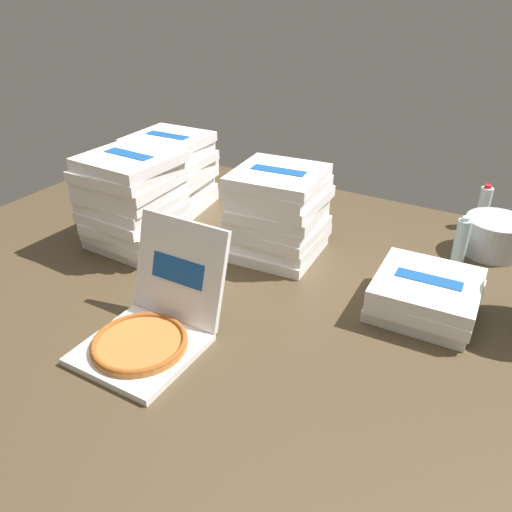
# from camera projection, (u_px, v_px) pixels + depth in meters

# --- Properties ---
(ground_plane) EXTENTS (3.20, 2.40, 0.02)m
(ground_plane) POSITION_uv_depth(u_px,v_px,m) (255.00, 306.00, 1.92)
(ground_plane) COLOR #4C3D28
(open_pizza_box) EXTENTS (0.35, 0.47, 0.37)m
(open_pizza_box) POSITION_uv_depth(u_px,v_px,m) (152.00, 324.00, 1.69)
(open_pizza_box) COLOR white
(open_pizza_box) RESTS_ON ground_plane
(pizza_stack_right_mid) EXTENTS (0.42, 0.41, 0.37)m
(pizza_stack_right_mid) POSITION_uv_depth(u_px,v_px,m) (171.00, 172.00, 2.61)
(pizza_stack_right_mid) COLOR white
(pizza_stack_right_mid) RESTS_ON ground_plane
(pizza_stack_center_near) EXTENTS (0.39, 0.40, 0.37)m
(pizza_stack_center_near) POSITION_uv_depth(u_px,v_px,m) (278.00, 212.00, 2.18)
(pizza_stack_center_near) COLOR white
(pizza_stack_center_near) RESTS_ON ground_plane
(pizza_stack_left_near) EXTENTS (0.37, 0.37, 0.14)m
(pizza_stack_left_near) POSITION_uv_depth(u_px,v_px,m) (426.00, 295.00, 1.84)
(pizza_stack_left_near) COLOR white
(pizza_stack_left_near) RESTS_ON ground_plane
(pizza_stack_left_mid) EXTENTS (0.39, 0.39, 0.42)m
(pizza_stack_left_mid) POSITION_uv_depth(u_px,v_px,m) (133.00, 201.00, 2.22)
(pizza_stack_left_mid) COLOR white
(pizza_stack_left_mid) RESTS_ON ground_plane
(ice_bucket) EXTENTS (0.26, 0.26, 0.16)m
(ice_bucket) POSITION_uv_depth(u_px,v_px,m) (495.00, 236.00, 2.22)
(ice_bucket) COLOR #B7BABF
(ice_bucket) RESTS_ON ground_plane
(water_bottle_1) EXTENTS (0.06, 0.06, 0.21)m
(water_bottle_1) POSITION_uv_depth(u_px,v_px,m) (461.00, 241.00, 2.13)
(water_bottle_1) COLOR silver
(water_bottle_1) RESTS_ON ground_plane
(water_bottle_2) EXTENTS (0.06, 0.06, 0.21)m
(water_bottle_2) POSITION_uv_depth(u_px,v_px,m) (483.00, 207.00, 2.44)
(water_bottle_2) COLOR white
(water_bottle_2) RESTS_ON ground_plane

